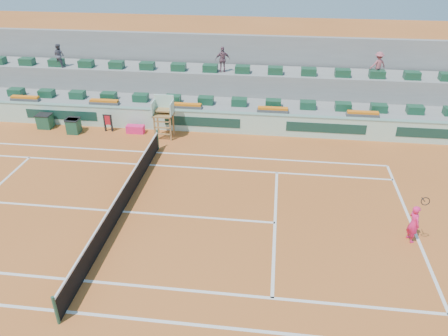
{
  "coord_description": "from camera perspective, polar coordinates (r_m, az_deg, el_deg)",
  "views": [
    {
      "loc": [
        6.12,
        -14.49,
        10.6
      ],
      "look_at": [
        4.0,
        2.5,
        1.0
      ],
      "focal_mm": 35.0,
      "sensor_mm": 36.0,
      "label": 1
    }
  ],
  "objects": [
    {
      "name": "ground",
      "position": [
        18.97,
        -13.1,
        -5.58
      ],
      "size": [
        90.0,
        90.0,
        0.0
      ],
      "primitive_type": "plane",
      "color": "#AA5320",
      "rests_on": "ground"
    },
    {
      "name": "seating_tier_lower",
      "position": [
        27.79,
        -6.17,
        8.02
      ],
      "size": [
        36.0,
        4.0,
        1.2
      ],
      "primitive_type": "cube",
      "color": "gray",
      "rests_on": "ground"
    },
    {
      "name": "seating_tier_upper",
      "position": [
        29.01,
        -5.55,
        10.45
      ],
      "size": [
        36.0,
        2.4,
        2.6
      ],
      "primitive_type": "cube",
      "color": "gray",
      "rests_on": "ground"
    },
    {
      "name": "stadium_back_wall",
      "position": [
        30.23,
        -4.99,
        13.04
      ],
      "size": [
        36.0,
        0.4,
        4.4
      ],
      "primitive_type": "cube",
      "color": "gray",
      "rests_on": "ground"
    },
    {
      "name": "player_bag",
      "position": [
        25.84,
        -11.49,
        5.0
      ],
      "size": [
        1.02,
        0.45,
        0.45
      ],
      "primitive_type": "cube",
      "color": "#FF216F",
      "rests_on": "ground"
    },
    {
      "name": "spectator_left",
      "position": [
        30.36,
        -20.74,
        13.6
      ],
      "size": [
        0.84,
        0.73,
        1.46
      ],
      "primitive_type": "imported",
      "rotation": [
        0.0,
        0.0,
        2.85
      ],
      "color": "#4E4E5B",
      "rests_on": "seating_tier_upper"
    },
    {
      "name": "spectator_mid",
      "position": [
        27.38,
        -0.17,
        13.98
      ],
      "size": [
        0.98,
        0.61,
        1.55
      ],
      "primitive_type": "imported",
      "rotation": [
        0.0,
        0.0,
        3.41
      ],
      "color": "#774F5F",
      "rests_on": "seating_tier_upper"
    },
    {
      "name": "spectator_right",
      "position": [
        28.04,
        19.49,
        12.65
      ],
      "size": [
        1.09,
        0.86,
        1.48
      ],
      "primitive_type": "imported",
      "rotation": [
        0.0,
        0.0,
        3.51
      ],
      "color": "#A8545D",
      "rests_on": "seating_tier_upper"
    },
    {
      "name": "court_lines",
      "position": [
        18.97,
        -13.1,
        -5.57
      ],
      "size": [
        23.89,
        11.09,
        0.01
      ],
      "color": "silver",
      "rests_on": "ground"
    },
    {
      "name": "tennis_net",
      "position": [
        18.68,
        -13.28,
        -4.25
      ],
      "size": [
        0.1,
        11.97,
        1.1
      ],
      "color": "black",
      "rests_on": "ground"
    },
    {
      "name": "advertising_hoarding",
      "position": [
        25.79,
        -7.18,
        6.31
      ],
      "size": [
        36.0,
        0.34,
        1.26
      ],
      "color": "#ADDAC5",
      "rests_on": "ground"
    },
    {
      "name": "umpire_chair",
      "position": [
        24.55,
        -7.91,
        7.35
      ],
      "size": [
        1.1,
        0.9,
        2.4
      ],
      "color": "olive",
      "rests_on": "ground"
    },
    {
      "name": "seat_row_lower",
      "position": [
        26.68,
        -6.68,
        8.95
      ],
      "size": [
        32.9,
        0.6,
        0.44
      ],
      "color": "#17452D",
      "rests_on": "seating_tier_lower"
    },
    {
      "name": "seat_row_upper",
      "position": [
        28.0,
        -5.96,
        12.99
      ],
      "size": [
        32.9,
        0.6,
        0.44
      ],
      "color": "#17452D",
      "rests_on": "seating_tier_upper"
    },
    {
      "name": "flower_planters",
      "position": [
        26.38,
        -10.27,
        8.24
      ],
      "size": [
        26.8,
        0.36,
        0.28
      ],
      "color": "#4D4D4D",
      "rests_on": "seating_tier_lower"
    },
    {
      "name": "drink_cooler_a",
      "position": [
        26.65,
        -19.09,
        5.16
      ],
      "size": [
        0.71,
        0.62,
        0.84
      ],
      "color": "#174630",
      "rests_on": "ground"
    },
    {
      "name": "drink_cooler_b",
      "position": [
        26.83,
        -19.08,
        5.32
      ],
      "size": [
        0.75,
        0.65,
        0.84
      ],
      "color": "#174630",
      "rests_on": "ground"
    },
    {
      "name": "drink_cooler_c",
      "position": [
        27.99,
        -22.34,
        5.7
      ],
      "size": [
        0.84,
        0.73,
        0.84
      ],
      "color": "#174630",
      "rests_on": "ground"
    },
    {
      "name": "towel_rack",
      "position": [
        26.25,
        -14.93,
        5.88
      ],
      "size": [
        0.53,
        0.09,
        1.03
      ],
      "color": "black",
      "rests_on": "ground"
    },
    {
      "name": "tennis_player",
      "position": [
        17.96,
        23.52,
        -6.65
      ],
      "size": [
        0.53,
        0.89,
        2.28
      ],
      "color": "#FF216F",
      "rests_on": "ground"
    }
  ]
}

